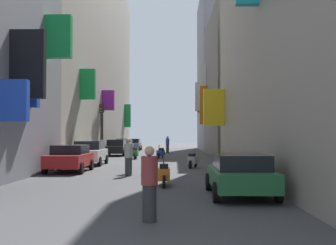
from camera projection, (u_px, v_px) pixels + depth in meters
name	position (u px, v px, depth m)	size (l,w,h in m)	color
ground_plane	(154.00, 160.00, 34.45)	(140.00, 140.00, 0.00)	#424244
building_left_mid_b	(81.00, 54.00, 45.34)	(7.14, 38.99, 20.61)	#B2A899
building_right_mid_b	(241.00, 87.00, 41.57)	(7.30, 15.68, 12.96)	slate
building_right_mid_c	(223.00, 73.00, 57.04)	(6.66, 15.10, 20.03)	gray
parked_car_white	(89.00, 152.00, 28.35)	(1.99, 4.00, 1.55)	white
parked_car_black	(116.00, 147.00, 40.89)	(1.92, 4.47, 1.50)	black
parked_car_red	(70.00, 158.00, 23.08)	(1.99, 4.00, 1.41)	#B21E1E
parked_car_grey	(133.00, 144.00, 54.20)	(1.89, 4.34, 1.44)	slate
parked_car_blue	(124.00, 145.00, 47.53)	(1.90, 4.48, 1.52)	navy
parked_car_green	(240.00, 174.00, 13.97)	(1.97, 4.34, 1.35)	#236638
scooter_black	(151.00, 165.00, 21.66)	(0.74, 1.86, 1.13)	black
scooter_blue	(161.00, 153.00, 35.98)	(0.68, 1.85, 1.13)	#2D4CAD
scooter_green	(135.00, 153.00, 35.20)	(0.44, 1.87, 1.13)	#287F3D
scooter_silver	(193.00, 160.00, 25.83)	(0.73, 1.89, 1.13)	#ADADB2
scooter_white	(221.00, 166.00, 21.07)	(0.80, 1.89, 1.13)	silver
scooter_orange	(164.00, 174.00, 16.73)	(0.48, 1.96, 1.13)	orange
pedestrian_crossing	(128.00, 157.00, 20.82)	(0.50, 0.50, 1.78)	#3B3B3B
pedestrian_near_left	(102.00, 151.00, 32.51)	(0.54, 0.54, 1.57)	#353535
pedestrian_near_right	(129.00, 159.00, 22.02)	(0.54, 0.54, 1.54)	#3B3B3B
pedestrian_mid_street	(167.00, 145.00, 46.08)	(0.46, 0.46, 1.80)	#3A3A3A
pedestrian_far_away	(149.00, 184.00, 9.90)	(0.48, 0.48, 1.70)	#2F2F2F
traffic_light_near_corner	(101.00, 121.00, 37.12)	(0.26, 0.34, 4.54)	#2D2D2D
traffic_light_far_corner	(103.00, 121.00, 37.96)	(0.26, 0.34, 4.63)	#2D2D2D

